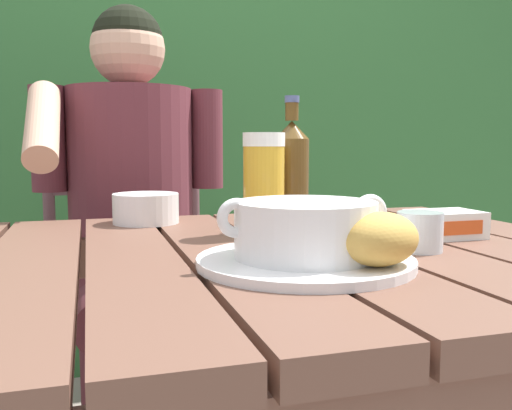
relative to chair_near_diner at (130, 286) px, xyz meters
name	(u,v)px	position (x,y,z in m)	size (l,w,h in m)	color
dining_table	(227,316)	(0.09, -0.86, 0.16)	(1.22, 0.84, 0.75)	brown
hedge_backdrop	(119,149)	(0.03, 0.85, 0.40)	(3.56, 0.75, 2.45)	#2F6230
chair_near_diner	(130,286)	(0.00, 0.00, 0.00)	(0.49, 0.47, 0.97)	brown
person_eating	(132,210)	(0.00, -0.20, 0.25)	(0.48, 0.47, 1.25)	#5E2930
serving_plate	(305,261)	(0.16, -0.99, 0.27)	(0.28, 0.28, 0.01)	white
soup_bowl	(305,228)	(0.16, -0.99, 0.31)	(0.23, 0.18, 0.08)	white
bread_roll	(380,239)	(0.22, -1.07, 0.31)	(0.13, 0.12, 0.06)	gold
beer_glass	(264,184)	(0.18, -0.74, 0.35)	(0.07, 0.07, 0.18)	gold
beer_bottle	(292,174)	(0.25, -0.70, 0.37)	(0.06, 0.06, 0.24)	#533815
water_glass_small	(420,232)	(0.36, -0.95, 0.29)	(0.07, 0.07, 0.06)	silver
butter_tub	(445,224)	(0.47, -0.85, 0.28)	(0.11, 0.09, 0.04)	white
table_knife	(367,245)	(0.29, -0.90, 0.27)	(0.16, 0.08, 0.01)	silver
diner_bowl	(146,208)	(0.00, -0.53, 0.29)	(0.13, 0.13, 0.06)	white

